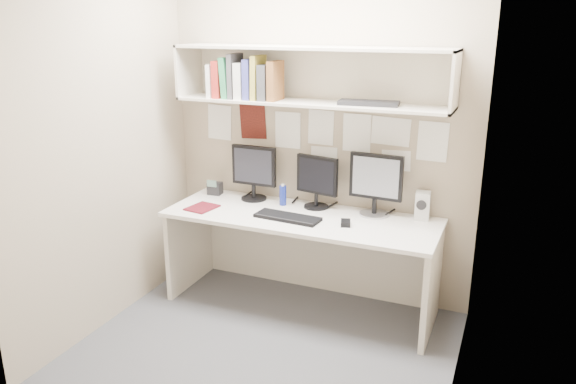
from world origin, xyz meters
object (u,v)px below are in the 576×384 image
at_px(monitor_center, 317,179).
at_px(speaker, 422,206).
at_px(keyboard, 288,217).
at_px(desk_phone, 215,188).
at_px(monitor_right, 376,182).
at_px(maroon_notebook, 202,208).
at_px(desk, 301,261).
at_px(monitor_left, 254,170).

height_order(monitor_center, speaker, monitor_center).
distance_m(keyboard, desk_phone, 0.84).
relative_size(monitor_center, monitor_right, 0.88).
bearing_deg(maroon_notebook, desk, 20.07).
distance_m(desk, maroon_notebook, 0.85).
bearing_deg(keyboard, desk_phone, 162.37).
xyz_separation_m(desk, keyboard, (-0.06, -0.11, 0.38)).
height_order(speaker, desk_phone, speaker).
bearing_deg(monitor_center, maroon_notebook, -143.55).
distance_m(monitor_center, keyboard, 0.40).
relative_size(monitor_right, speaker, 2.24).
relative_size(monitor_right, keyboard, 0.95).
relative_size(desk, maroon_notebook, 8.89).
bearing_deg(desk_phone, monitor_left, -3.59).
bearing_deg(monitor_center, keyboard, -95.39).
bearing_deg(desk_phone, desk, -19.39).
bearing_deg(desk_phone, maroon_notebook, -81.17).
relative_size(desk, monitor_right, 4.41).
height_order(desk, speaker, speaker).
xyz_separation_m(monitor_center, speaker, (0.79, 0.04, -0.12)).
distance_m(monitor_right, desk_phone, 1.34).
bearing_deg(monitor_left, desk, -23.40).
distance_m(monitor_left, desk_phone, 0.40).
xyz_separation_m(keyboard, desk_phone, (-0.78, 0.32, 0.04)).
bearing_deg(monitor_center, desk_phone, -167.71).
bearing_deg(desk, monitor_center, 79.80).
distance_m(monitor_left, keyboard, 0.58).
distance_m(desk, keyboard, 0.40).
bearing_deg(monitor_right, keyboard, -145.69).
height_order(desk, monitor_center, monitor_center).
relative_size(monitor_left, keyboard, 0.90).
height_order(keyboard, desk_phone, desk_phone).
relative_size(desk, monitor_center, 5.04).
xyz_separation_m(maroon_notebook, desk_phone, (-0.09, 0.35, 0.04)).
bearing_deg(monitor_center, speaker, 14.21).
xyz_separation_m(monitor_right, speaker, (0.34, 0.04, -0.15)).
distance_m(desk, monitor_left, 0.80).
bearing_deg(maroon_notebook, monitor_center, 33.91).
bearing_deg(keyboard, maroon_notebook, -172.37).
distance_m(monitor_center, desk_phone, 0.89).
relative_size(monitor_left, maroon_notebook, 1.91).
xyz_separation_m(keyboard, speaker, (0.89, 0.37, 0.09)).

